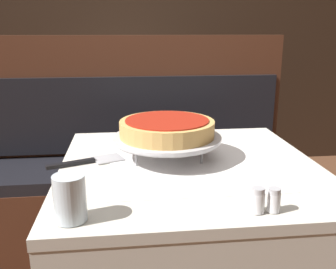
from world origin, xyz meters
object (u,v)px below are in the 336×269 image
object	(u,v)px
dining_table_front	(189,191)
pizza_server	(88,161)
pizza_pan_stand	(167,139)
salt_shaker	(258,200)
deep_dish_pizza	(167,128)
water_glass_near	(70,198)
dining_table_rear	(133,106)
pepper_shaker	(274,200)
condiment_caddy	(135,81)
booth_bench	(136,187)

from	to	relation	value
dining_table_front	pizza_server	size ratio (longest dim) A/B	3.33
pizza_pan_stand	salt_shaker	bearing A→B (deg)	-67.24
deep_dish_pizza	water_glass_near	xyz separation A→B (m)	(-0.27, -0.40, -0.05)
dining_table_rear	salt_shaker	bearing A→B (deg)	-82.55
deep_dish_pizza	water_glass_near	distance (m)	0.48
dining_table_front	pepper_shaker	bearing A→B (deg)	-67.97
pizza_pan_stand	pepper_shaker	xyz separation A→B (m)	(0.21, -0.41, -0.04)
pizza_server	salt_shaker	distance (m)	0.59
pizza_server	condiment_caddy	xyz separation A→B (m)	(0.21, 1.62, 0.05)
dining_table_front	pizza_server	world-z (taller)	pizza_server
dining_table_rear	booth_bench	world-z (taller)	booth_bench
pizza_server	pepper_shaker	bearing A→B (deg)	-39.92
water_glass_near	dining_table_front	bearing A→B (deg)	45.64
booth_bench	pizza_pan_stand	distance (m)	0.86
pizza_pan_stand	pepper_shaker	distance (m)	0.47
pizza_server	salt_shaker	size ratio (longest dim) A/B	4.01
dining_table_front	pizza_server	distance (m)	0.35
booth_bench	water_glass_near	world-z (taller)	booth_bench
dining_table_front	booth_bench	distance (m)	0.84
dining_table_rear	pizza_pan_stand	world-z (taller)	pizza_pan_stand
pizza_pan_stand	water_glass_near	size ratio (longest dim) A/B	3.34
deep_dish_pizza	pizza_server	bearing A→B (deg)	-177.57
dining_table_front	booth_bench	size ratio (longest dim) A/B	0.50
deep_dish_pizza	condiment_caddy	world-z (taller)	condiment_caddy
pizza_pan_stand	pizza_server	world-z (taller)	pizza_pan_stand
salt_shaker	condiment_caddy	xyz separation A→B (m)	(-0.23, 2.02, 0.02)
dining_table_front	pizza_pan_stand	xyz separation A→B (m)	(-0.07, 0.06, 0.17)
pizza_pan_stand	deep_dish_pizza	bearing A→B (deg)	90.00
dining_table_front	water_glass_near	distance (m)	0.51
dining_table_rear	pizza_pan_stand	size ratio (longest dim) A/B	2.07
pizza_pan_stand	pepper_shaker	bearing A→B (deg)	-62.61
dining_table_rear	pizza_server	world-z (taller)	pizza_server
deep_dish_pizza	water_glass_near	size ratio (longest dim) A/B	2.89
dining_table_rear	water_glass_near	world-z (taller)	water_glass_near
pizza_server	water_glass_near	xyz separation A→B (m)	(-0.00, -0.39, 0.05)
water_glass_near	condiment_caddy	xyz separation A→B (m)	(0.21, 2.01, -0.01)
booth_bench	condiment_caddy	distance (m)	1.01
booth_bench	deep_dish_pizza	bearing A→B (deg)	-82.49
dining_table_front	pizza_server	xyz separation A→B (m)	(-0.33, 0.04, 0.10)
dining_table_rear	pizza_pan_stand	bearing A→B (deg)	-87.01
water_glass_near	salt_shaker	distance (m)	0.44
pizza_pan_stand	dining_table_front	bearing A→B (deg)	-38.66
pizza_pan_stand	pizza_server	size ratio (longest dim) A/B	1.45
booth_bench	pizza_pan_stand	xyz separation A→B (m)	(0.09, -0.71, 0.48)
booth_bench	condiment_caddy	size ratio (longest dim) A/B	9.70
salt_shaker	water_glass_near	bearing A→B (deg)	178.45
dining_table_front	condiment_caddy	bearing A→B (deg)	94.41
deep_dish_pizza	dining_table_front	bearing A→B (deg)	-38.66
deep_dish_pizza	pepper_shaker	distance (m)	0.47
salt_shaker	dining_table_front	bearing A→B (deg)	106.21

